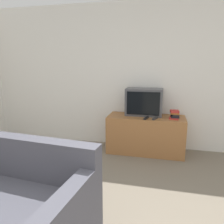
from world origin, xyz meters
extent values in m
cube|color=white|center=(0.00, 3.03, 1.30)|extent=(9.00, 0.06, 2.60)
cube|color=#9E6638|center=(0.11, 2.71, 0.32)|extent=(1.32, 0.53, 0.65)
cube|color=#4C4C51|center=(0.05, 2.82, 0.88)|extent=(0.63, 0.32, 0.47)
cube|color=black|center=(0.05, 2.65, 0.88)|extent=(0.55, 0.01, 0.39)
cube|color=#474751|center=(-0.95, 0.75, 0.66)|extent=(1.66, 0.31, 0.40)
cube|color=#B72D28|center=(0.57, 2.68, 0.66)|extent=(0.17, 0.23, 0.02)
cube|color=black|center=(0.58, 2.67, 0.68)|extent=(0.14, 0.16, 0.03)
cube|color=black|center=(0.59, 2.69, 0.71)|extent=(0.12, 0.20, 0.03)
cube|color=#995623|center=(0.58, 2.69, 0.74)|extent=(0.15, 0.19, 0.03)
cube|color=#B72D28|center=(0.57, 2.68, 0.77)|extent=(0.15, 0.17, 0.03)
cube|color=black|center=(0.12, 2.55, 0.66)|extent=(0.07, 0.19, 0.02)
cube|color=#2D2D2D|center=(0.26, 2.55, 0.66)|extent=(0.10, 0.17, 0.02)
camera|label=1|loc=(0.38, -0.98, 1.54)|focal=35.00mm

